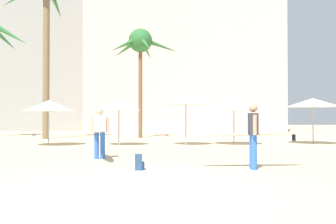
{
  "coord_description": "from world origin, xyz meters",
  "views": [
    {
      "loc": [
        0.51,
        -6.86,
        1.37
      ],
      "look_at": [
        0.88,
        6.9,
        1.57
      ],
      "focal_mm": 39.82,
      "sensor_mm": 36.0,
      "label": 1
    }
  ],
  "objects": [
    {
      "name": "ground",
      "position": [
        0.0,
        0.0,
        0.0
      ],
      "size": [
        120.0,
        120.0,
        0.0
      ],
      "primitive_type": "plane",
      "color": "#C6B28C"
    },
    {
      "name": "hotel_pink",
      "position": [
        3.05,
        31.81,
        6.66
      ],
      "size": [
        18.65,
        10.01,
        13.32
      ],
      "primitive_type": "cube",
      "color": "beige",
      "rests_on": "ground"
    },
    {
      "name": "palm_tree_left",
      "position": [
        -0.67,
        18.19,
        6.19
      ],
      "size": [
        4.77,
        5.03,
        7.36
      ],
      "color": "brown",
      "rests_on": "ground"
    },
    {
      "name": "cafe_umbrella_1",
      "position": [
        4.33,
        11.76,
        1.97
      ],
      "size": [
        2.57,
        2.57,
        2.24
      ],
      "color": "gray",
      "rests_on": "ground"
    },
    {
      "name": "cafe_umbrella_2",
      "position": [
        1.88,
        11.42,
        2.24
      ],
      "size": [
        2.12,
        2.12,
        2.48
      ],
      "color": "gray",
      "rests_on": "ground"
    },
    {
      "name": "cafe_umbrella_3",
      "position": [
        -4.81,
        11.4,
        1.93
      ],
      "size": [
        2.42,
        2.42,
        2.2
      ],
      "color": "gray",
      "rests_on": "ground"
    },
    {
      "name": "cafe_umbrella_4",
      "position": [
        -1.41,
        11.44,
        1.97
      ],
      "size": [
        2.09,
        2.09,
        2.24
      ],
      "color": "gray",
      "rests_on": "ground"
    },
    {
      "name": "cafe_umbrella_5",
      "position": [
        8.48,
        12.06,
        2.13
      ],
      "size": [
        2.72,
        2.72,
        2.35
      ],
      "color": "gray",
      "rests_on": "ground"
    },
    {
      "name": "beach_towel",
      "position": [
        0.73,
        2.65,
        0.01
      ],
      "size": [
        2.13,
        1.37,
        0.01
      ],
      "primitive_type": "cube",
      "rotation": [
        0.0,
        0.0,
        0.15
      ],
      "color": "white",
      "rests_on": "ground"
    },
    {
      "name": "backpack",
      "position": [
        0.02,
        2.73,
        0.2
      ],
      "size": [
        0.26,
        0.31,
        0.42
      ],
      "rotation": [
        0.0,
        0.0,
        0.09
      ],
      "color": "navy",
      "rests_on": "ground"
    },
    {
      "name": "person_far_right",
      "position": [
        3.02,
        2.98,
        0.94
      ],
      "size": [
        3.01,
        0.8,
        1.74
      ],
      "rotation": [
        0.0,
        0.0,
        3.07
      ],
      "color": "blue",
      "rests_on": "ground"
    },
    {
      "name": "person_near_right",
      "position": [
        -1.42,
        5.4,
        0.91
      ],
      "size": [
        0.93,
        2.78,
        1.68
      ],
      "rotation": [
        0.0,
        0.0,
        4.89
      ],
      "color": "blue",
      "rests_on": "ground"
    }
  ]
}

